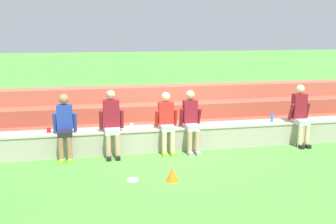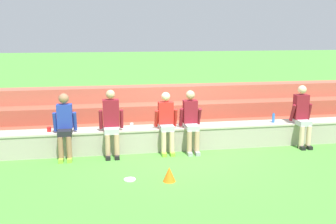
{
  "view_description": "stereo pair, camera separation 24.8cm",
  "coord_description": "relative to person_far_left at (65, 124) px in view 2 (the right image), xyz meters",
  "views": [
    {
      "loc": [
        -1.94,
        -8.17,
        2.75
      ],
      "look_at": [
        -0.28,
        0.24,
        0.89
      ],
      "focal_mm": 40.8,
      "sensor_mm": 36.0,
      "label": 1
    },
    {
      "loc": [
        -1.7,
        -8.22,
        2.75
      ],
      "look_at": [
        -0.28,
        0.24,
        0.89
      ],
      "focal_mm": 40.8,
      "sensor_mm": 36.0,
      "label": 2
    }
  ],
  "objects": [
    {
      "name": "ground_plane",
      "position": [
        2.57,
        0.0,
        -0.76
      ],
      "size": [
        80.0,
        80.0,
        0.0
      ],
      "primitive_type": "plane",
      "color": "#4C9338"
    },
    {
      "name": "stone_seating_wall",
      "position": [
        2.57,
        0.25,
        -0.47
      ],
      "size": [
        9.48,
        0.53,
        0.55
      ],
      "color": "#A8A08E",
      "rests_on": "ground"
    },
    {
      "name": "brick_bleachers",
      "position": [
        2.57,
        1.92,
        -0.29
      ],
      "size": [
        11.03,
        1.79,
        1.2
      ],
      "color": "#9F4934",
      "rests_on": "ground"
    },
    {
      "name": "person_far_left",
      "position": [
        0.0,
        0.0,
        0.0
      ],
      "size": [
        0.5,
        0.58,
        1.41
      ],
      "color": "#996B4C",
      "rests_on": "ground"
    },
    {
      "name": "person_left_of_center",
      "position": [
        0.99,
        -0.0,
        0.02
      ],
      "size": [
        0.53,
        0.54,
        1.47
      ],
      "color": "tan",
      "rests_on": "ground"
    },
    {
      "name": "person_center",
      "position": [
        2.22,
        0.02,
        -0.02
      ],
      "size": [
        0.52,
        0.54,
        1.38
      ],
      "color": "beige",
      "rests_on": "ground"
    },
    {
      "name": "person_right_of_center",
      "position": [
        2.79,
        -0.0,
        -0.01
      ],
      "size": [
        0.5,
        0.6,
        1.4
      ],
      "color": "tan",
      "rests_on": "ground"
    },
    {
      "name": "person_far_right",
      "position": [
        5.48,
        -0.03,
        0.01
      ],
      "size": [
        0.5,
        0.55,
        1.46
      ],
      "color": "beige",
      "rests_on": "ground"
    },
    {
      "name": "water_bottle_near_right",
      "position": [
        4.87,
        0.21,
        -0.11
      ],
      "size": [
        0.07,
        0.07,
        0.23
      ],
      "color": "blue",
      "rests_on": "stone_seating_wall"
    },
    {
      "name": "plastic_cup_middle",
      "position": [
        -0.36,
        0.24,
        -0.16
      ],
      "size": [
        0.09,
        0.09,
        0.1
      ],
      "primitive_type": "cylinder",
      "color": "red",
      "rests_on": "stone_seating_wall"
    },
    {
      "name": "plastic_cup_right_end",
      "position": [
        1.46,
        0.29,
        -0.16
      ],
      "size": [
        0.08,
        0.08,
        0.1
      ],
      "primitive_type": "cylinder",
      "color": "white",
      "rests_on": "stone_seating_wall"
    },
    {
      "name": "frisbee",
      "position": [
        1.28,
        -1.49,
        -0.75
      ],
      "size": [
        0.22,
        0.22,
        0.02
      ],
      "primitive_type": "cylinder",
      "color": "white",
      "rests_on": "ground"
    },
    {
      "name": "sports_cone",
      "position": [
        2.0,
        -1.67,
        -0.63
      ],
      "size": [
        0.24,
        0.24,
        0.27
      ],
      "primitive_type": "cone",
      "color": "orange",
      "rests_on": "ground"
    }
  ]
}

